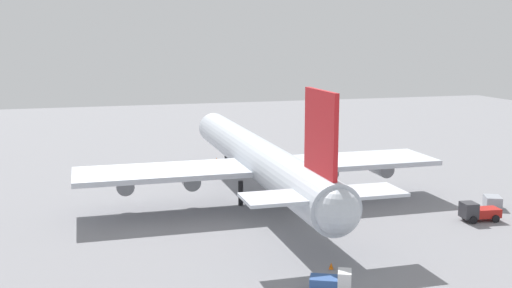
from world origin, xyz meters
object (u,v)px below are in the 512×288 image
at_px(safety_cone_nose, 217,159).
at_px(safety_cone_tail, 331,266).
at_px(pushback_tractor, 333,283).
at_px(maintenance_van, 478,212).
at_px(cargo_airplane, 257,158).
at_px(cargo_container_fore, 493,202).

relative_size(safety_cone_nose, safety_cone_tail, 0.82).
bearing_deg(pushback_tractor, maintenance_van, -58.93).
height_order(safety_cone_nose, safety_cone_tail, safety_cone_tail).
bearing_deg(safety_cone_nose, maintenance_van, -153.07).
bearing_deg(safety_cone_tail, cargo_airplane, -0.42).
distance_m(maintenance_van, safety_cone_tail, 26.88).
bearing_deg(cargo_container_fore, cargo_airplane, 66.17).
xyz_separation_m(pushback_tractor, safety_cone_tail, (5.84, -2.31, -0.75)).
bearing_deg(maintenance_van, pushback_tractor, 121.07).
distance_m(cargo_container_fore, safety_cone_nose, 52.26).
bearing_deg(cargo_airplane, pushback_tractor, 175.80).
relative_size(maintenance_van, safety_cone_nose, 8.83).
height_order(cargo_airplane, maintenance_van, cargo_airplane).
xyz_separation_m(cargo_airplane, pushback_tractor, (-34.39, 2.52, -5.09)).
bearing_deg(maintenance_van, cargo_container_fore, -50.51).
bearing_deg(safety_cone_tail, safety_cone_nose, -0.57).
bearing_deg(cargo_airplane, maintenance_van, -126.40).
height_order(pushback_tractor, safety_cone_tail, pushback_tractor).
bearing_deg(safety_cone_tail, pushback_tractor, 158.39).
relative_size(cargo_container_fore, safety_cone_nose, 5.74).
bearing_deg(pushback_tractor, safety_cone_nose, -2.59).
height_order(cargo_container_fore, safety_cone_nose, cargo_container_fore).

